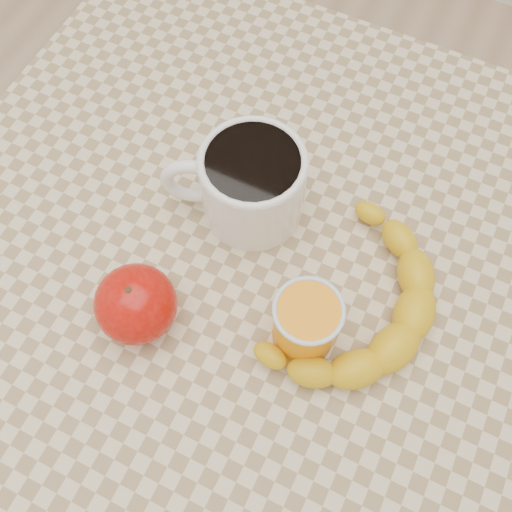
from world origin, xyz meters
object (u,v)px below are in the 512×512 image
at_px(table, 256,292).
at_px(apple, 136,304).
at_px(banana, 354,304).
at_px(orange_juice_glass, 306,323).
at_px(coffee_mug, 250,183).

distance_m(table, apple, 0.18).
height_order(apple, banana, apple).
bearing_deg(banana, orange_juice_glass, -107.57).
relative_size(orange_juice_glass, banana, 0.26).
distance_m(table, orange_juice_glass, 0.16).
xyz_separation_m(orange_juice_glass, apple, (-0.16, -0.05, -0.00)).
bearing_deg(banana, apple, -133.52).
relative_size(coffee_mug, orange_juice_glass, 2.13).
distance_m(coffee_mug, orange_juice_glass, 0.17).
bearing_deg(table, apple, -127.02).
distance_m(coffee_mug, banana, 0.17).
distance_m(orange_juice_glass, banana, 0.06).
bearing_deg(table, coffee_mug, 121.07).
height_order(orange_juice_glass, apple, orange_juice_glass).
relative_size(table, banana, 2.56).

